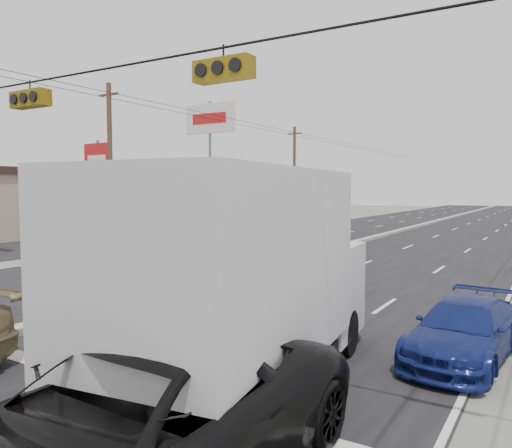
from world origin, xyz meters
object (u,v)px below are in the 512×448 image
(queue_car_a, at_px, (285,256))
(queue_car_d, at_px, (464,331))
(queue_car_b, at_px, (286,276))
(box_truck, at_px, (243,280))
(red_sedan, at_px, (152,291))
(utility_pole_left_c, at_px, (294,174))
(oncoming_near, at_px, (159,244))
(tree_left_far, at_px, (298,188))
(pole_sign_far, at_px, (265,181))
(pole_sign_billboard, at_px, (210,127))
(black_suv, at_px, (136,426))
(oncoming_far, at_px, (313,236))
(utility_pole_left_b, at_px, (110,164))
(pole_sign_mid, at_px, (98,167))

(queue_car_a, relative_size, queue_car_d, 1.00)
(queue_car_a, bearing_deg, queue_car_b, -60.76)
(box_truck, distance_m, red_sedan, 6.25)
(utility_pole_left_c, distance_m, oncoming_near, 29.03)
(queue_car_a, bearing_deg, red_sedan, -88.95)
(tree_left_far, xyz_separation_m, red_sedan, (23.40, -56.29, -3.06))
(tree_left_far, bearing_deg, box_truck, -64.37)
(pole_sign_far, bearing_deg, box_truck, -60.28)
(tree_left_far, relative_size, box_truck, 0.78)
(pole_sign_billboard, relative_size, queue_car_a, 2.59)
(pole_sign_far, distance_m, queue_car_b, 38.26)
(oncoming_near, bearing_deg, pole_sign_billboard, -62.68)
(red_sedan, relative_size, black_suv, 0.63)
(black_suv, bearing_deg, utility_pole_left_c, 116.59)
(box_truck, height_order, oncoming_near, box_truck)
(pole_sign_far, bearing_deg, oncoming_near, -70.14)
(tree_left_far, xyz_separation_m, box_truck, (28.57, -59.55, -1.74))
(box_truck, bearing_deg, oncoming_far, 104.85)
(utility_pole_left_b, xyz_separation_m, pole_sign_mid, (-4.50, 3.00, 0.01))
(pole_sign_mid, distance_m, queue_car_b, 23.67)
(queue_car_b, bearing_deg, oncoming_near, 147.41)
(utility_pole_left_b, bearing_deg, pole_sign_billboard, 98.75)
(pole_sign_billboard, height_order, red_sedan, pole_sign_billboard)
(oncoming_near, bearing_deg, pole_sign_mid, -29.18)
(utility_pole_left_c, height_order, tree_left_far, utility_pole_left_c)
(pole_sign_billboard, xyz_separation_m, queue_car_d, (24.10, -23.82, -8.25))
(pole_sign_billboard, relative_size, red_sedan, 2.78)
(queue_car_a, height_order, queue_car_d, queue_car_a)
(utility_pole_left_c, xyz_separation_m, pole_sign_mid, (-4.50, -22.00, 0.01))
(pole_sign_far, bearing_deg, oncoming_far, -52.97)
(red_sedan, bearing_deg, queue_car_d, 8.55)
(queue_car_b, xyz_separation_m, oncoming_far, (-5.12, 13.22, -0.03))
(utility_pole_left_c, distance_m, oncoming_far, 22.74)
(oncoming_far, bearing_deg, pole_sign_billboard, -22.85)
(box_truck, xyz_separation_m, black_suv, (0.61, -3.18, -1.11))
(utility_pole_left_c, relative_size, queue_car_d, 2.37)
(queue_car_d, distance_m, oncoming_far, 19.80)
(oncoming_near, distance_m, oncoming_far, 9.70)
(pole_sign_mid, bearing_deg, queue_car_b, -27.04)
(tree_left_far, distance_m, oncoming_far, 44.52)
(pole_sign_far, bearing_deg, pole_sign_mid, -92.60)
(box_truck, relative_size, oncoming_near, 1.48)
(oncoming_far, bearing_deg, queue_car_d, 130.21)
(utility_pole_left_c, relative_size, pole_sign_far, 1.67)
(pole_sign_mid, relative_size, tree_left_far, 1.14)
(utility_pole_left_b, height_order, oncoming_near, utility_pole_left_b)
(utility_pole_left_c, distance_m, pole_sign_billboard, 12.73)
(tree_left_far, xyz_separation_m, black_suv, (29.19, -62.73, -2.85))
(pole_sign_far, relative_size, queue_car_a, 1.41)
(oncoming_far, bearing_deg, utility_pole_left_b, 33.42)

